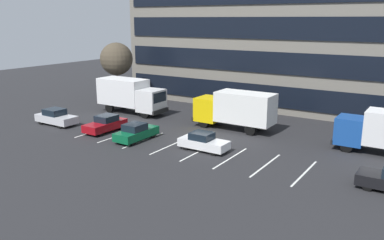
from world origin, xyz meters
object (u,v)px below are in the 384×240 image
(sedan_forest, at_px, (136,132))
(bare_tree, at_px, (116,59))
(box_truck_white, at_px, (130,94))
(box_truck_yellow, at_px, (236,108))
(sedan_white, at_px, (203,142))
(sedan_maroon, at_px, (106,124))
(sedan_silver, at_px, (56,117))

(sedan_forest, relative_size, bare_tree, 0.56)
(box_truck_white, relative_size, box_truck_yellow, 1.04)
(box_truck_white, xyz_separation_m, sedan_white, (13.55, -6.80, -1.42))
(bare_tree, bearing_deg, sedan_maroon, -52.08)
(sedan_silver, xyz_separation_m, sedan_maroon, (5.87, 0.84, -0.03))
(box_truck_white, distance_m, sedan_white, 15.23)
(bare_tree, bearing_deg, box_truck_white, -33.86)
(sedan_maroon, relative_size, bare_tree, 0.57)
(box_truck_yellow, height_order, sedan_silver, box_truck_yellow)
(sedan_white, relative_size, bare_tree, 0.54)
(box_truck_white, distance_m, sedan_forest, 10.65)
(sedan_maroon, bearing_deg, sedan_silver, -171.89)
(sedan_forest, relative_size, sedan_silver, 0.96)
(box_truck_yellow, height_order, bare_tree, bare_tree)
(sedan_forest, distance_m, bare_tree, 17.07)
(box_truck_yellow, bearing_deg, sedan_white, -84.21)
(sedan_white, bearing_deg, bare_tree, 151.32)
(sedan_white, height_order, bare_tree, bare_tree)
(sedan_maroon, distance_m, bare_tree, 13.91)
(sedan_white, relative_size, sedan_silver, 0.91)
(box_truck_yellow, xyz_separation_m, sedan_forest, (-5.54, -7.74, -1.32))
(box_truck_yellow, bearing_deg, bare_tree, 169.83)
(box_truck_yellow, relative_size, bare_tree, 1.05)
(box_truck_yellow, distance_m, sedan_silver, 17.57)
(box_truck_white, relative_size, bare_tree, 1.09)
(box_truck_yellow, height_order, sedan_maroon, box_truck_yellow)
(box_truck_yellow, distance_m, sedan_white, 7.09)
(sedan_silver, distance_m, bare_tree, 12.30)
(box_truck_white, height_order, box_truck_yellow, box_truck_white)
(sedan_silver, bearing_deg, box_truck_yellow, 27.07)
(sedan_forest, height_order, sedan_white, sedan_forest)
(bare_tree, bearing_deg, sedan_white, -28.68)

